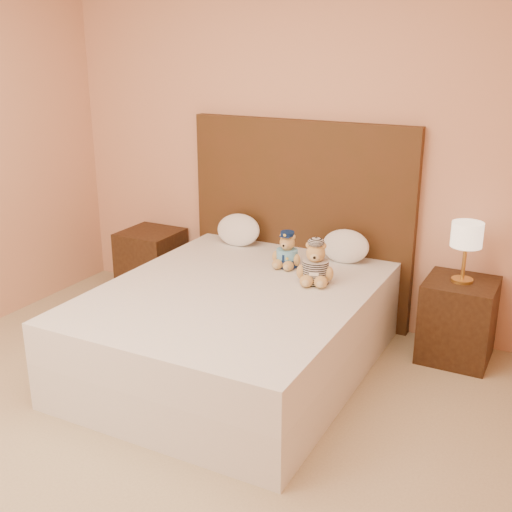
{
  "coord_description": "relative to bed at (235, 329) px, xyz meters",
  "views": [
    {
      "loc": [
        1.86,
        -2.09,
        2.05
      ],
      "look_at": [
        0.02,
        1.45,
        0.7
      ],
      "focal_mm": 45.0,
      "sensor_mm": 36.0,
      "label": 1
    }
  ],
  "objects": [
    {
      "name": "ground",
      "position": [
        0.0,
        -1.2,
        -0.28
      ],
      "size": [
        4.0,
        4.5,
        0.0
      ],
      "primitive_type": "cube",
      "color": "#C2B18A",
      "rests_on": "ground"
    },
    {
      "name": "room_walls",
      "position": [
        0.0,
        -0.74,
        1.53
      ],
      "size": [
        4.04,
        4.52,
        2.72
      ],
      "color": "tan",
      "rests_on": "ground"
    },
    {
      "name": "bed",
      "position": [
        0.0,
        0.0,
        0.0
      ],
      "size": [
        1.6,
        2.0,
        0.55
      ],
      "color": "white",
      "rests_on": "ground"
    },
    {
      "name": "headboard",
      "position": [
        0.0,
        1.01,
        0.47
      ],
      "size": [
        1.75,
        0.08,
        1.5
      ],
      "primitive_type": "cube",
      "color": "#462815",
      "rests_on": "ground"
    },
    {
      "name": "nightstand_left",
      "position": [
        -1.25,
        0.8,
        -0.0
      ],
      "size": [
        0.45,
        0.45,
        0.55
      ],
      "primitive_type": "cube",
      "color": "#3A2412",
      "rests_on": "ground"
    },
    {
      "name": "nightstand_right",
      "position": [
        1.25,
        0.8,
        -0.0
      ],
      "size": [
        0.45,
        0.45,
        0.55
      ],
      "primitive_type": "cube",
      "color": "#3A2412",
      "rests_on": "ground"
    },
    {
      "name": "lamp",
      "position": [
        1.25,
        0.8,
        0.57
      ],
      "size": [
        0.2,
        0.2,
        0.4
      ],
      "color": "gold",
      "rests_on": "nightstand_right"
    },
    {
      "name": "teddy_police",
      "position": [
        0.11,
        0.53,
        0.4
      ],
      "size": [
        0.22,
        0.21,
        0.25
      ],
      "primitive_type": null,
      "rotation": [
        0.0,
        0.0,
        0.03
      ],
      "color": "tan",
      "rests_on": "bed"
    },
    {
      "name": "teddy_prisoner",
      "position": [
        0.41,
        0.33,
        0.42
      ],
      "size": [
        0.31,
        0.3,
        0.28
      ],
      "primitive_type": null,
      "rotation": [
        0.0,
        0.0,
        0.28
      ],
      "color": "tan",
      "rests_on": "bed"
    },
    {
      "name": "pillow_left",
      "position": [
        -0.43,
        0.83,
        0.4
      ],
      "size": [
        0.36,
        0.23,
        0.25
      ],
      "primitive_type": "ellipsoid",
      "color": "white",
      "rests_on": "bed"
    },
    {
      "name": "pillow_right",
      "position": [
        0.43,
        0.83,
        0.4
      ],
      "size": [
        0.35,
        0.22,
        0.24
      ],
      "primitive_type": "ellipsoid",
      "color": "white",
      "rests_on": "bed"
    }
  ]
}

